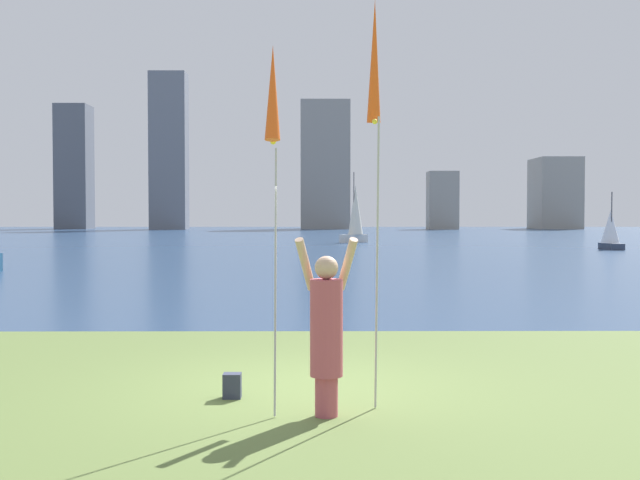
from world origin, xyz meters
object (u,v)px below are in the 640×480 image
Objects in this scene: kite_flag_left at (273,105)px; bag at (232,386)px; sailboat_5 at (355,214)px; kite_flag_right at (374,71)px; person at (326,329)px; sailboat_3 at (611,231)px.

kite_flag_left is 13.36× the size of bag.
bag is 50.18m from sailboat_5.
kite_flag_right reaches higher than kite_flag_left.
sailboat_5 is (4.09, 49.97, 2.01)m from bag.
person is at bearing -93.36° from sailboat_5.
sailboat_5 is (2.98, 50.80, 1.21)m from person.
kite_flag_right is 42.50m from sailboat_3.
bag is (-1.11, 0.83, -0.81)m from person.
sailboat_3 is at bearing 65.58° from kite_flag_right.
bag is 0.05× the size of sailboat_5.
kite_flag_right is (1.12, 0.89, 0.50)m from kite_flag_left.
sailboat_3 is (18.65, 39.51, -2.19)m from kite_flag_left.
person is at bearing -36.80° from bag.
kite_flag_right is 4.05m from bag.
sailboat_3 is (18.09, 39.20, 0.18)m from person.
sailboat_5 is (-15.11, 11.60, 1.03)m from sailboat_3.
person is 0.36× the size of sailboat_5.
kite_flag_left is at bearing -115.27° from sailboat_3.
kite_flag_left is 0.73× the size of sailboat_5.
person is 1.60m from bag.
sailboat_5 is (3.54, 51.11, -1.16)m from kite_flag_left.
sailboat_3 is 19.08m from sailboat_5.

